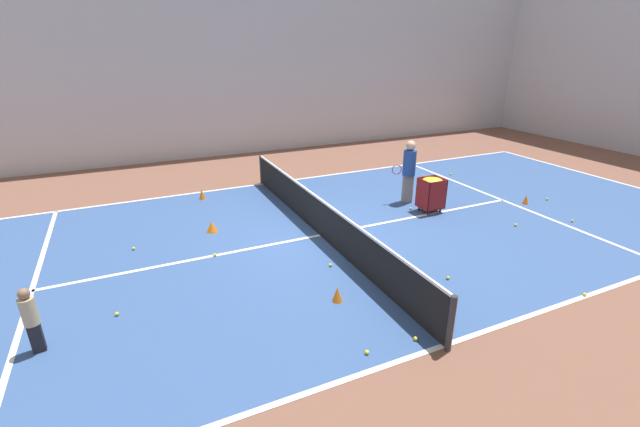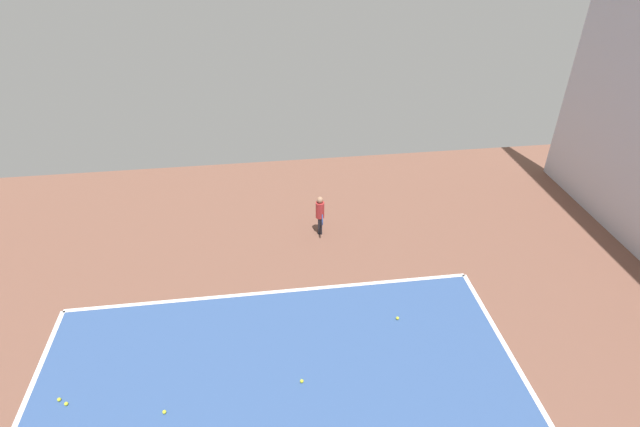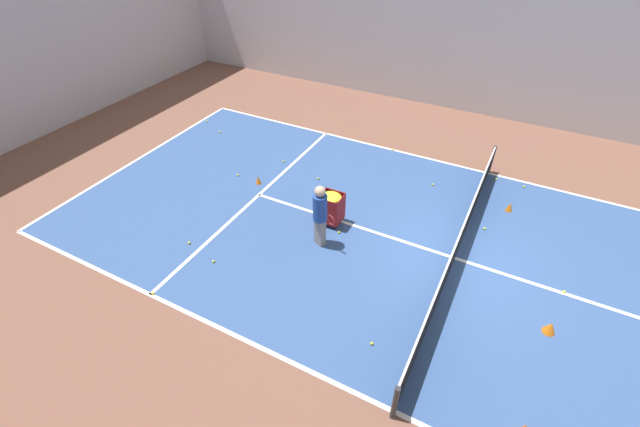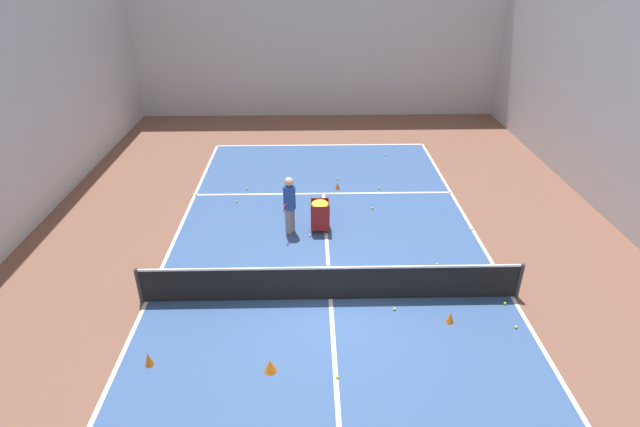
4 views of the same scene
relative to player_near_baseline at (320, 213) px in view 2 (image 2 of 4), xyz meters
The scene contains 7 objects.
line_baseline_near 2.63m from the player_near_baseline, 57.42° to the left, with size 9.05×0.10×0.00m, color white.
player_near_baseline is the anchor object (origin of this frame).
tennis_ball_0 6.98m from the player_near_baseline, 40.39° to the left, with size 0.07×0.07×0.07m, color yellow.
tennis_ball_1 3.61m from the player_near_baseline, 109.74° to the left, with size 0.07×0.07×0.07m, color yellow.
tennis_ball_9 6.09m from the player_near_baseline, 55.79° to the left, with size 0.07×0.07×0.07m, color yellow.
tennis_ball_22 6.94m from the player_near_baseline, 41.88° to the left, with size 0.07×0.07×0.07m, color yellow.
tennis_ball_26 4.82m from the player_near_baseline, 78.29° to the left, with size 0.07×0.07×0.07m, color yellow.
Camera 2 is at (0.06, -2.39, 7.66)m, focal length 28.00 mm.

